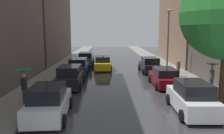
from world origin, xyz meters
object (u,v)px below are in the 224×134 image
parked_car_right_nearest (192,98)px  parked_car_left_nearest (49,102)px  parked_car_left_third (78,67)px  parked_car_right_second (164,78)px  pedestrian_far_side (24,79)px  taxi_midroad (103,63)px  pedestrian_foreground (178,68)px  parked_car_left_fourth (86,59)px  parked_car_left_second (70,77)px  parked_car_right_third (150,65)px  lamp_post_right (168,36)px  pedestrian_near_tree (212,71)px

parked_car_right_nearest → parked_car_left_nearest: bearing=95.5°
parked_car_left_third → parked_car_right_nearest: (7.81, -11.68, 0.04)m
parked_car_right_second → pedestrian_far_side: size_ratio=2.09×
pedestrian_far_side → taxi_midroad: bearing=-141.4°
parked_car_right_second → pedestrian_foreground: bearing=-34.2°
parked_car_left_fourth → pedestrian_foreground: bearing=-132.4°
parked_car_left_third → parked_car_left_fourth: size_ratio=1.00×
parked_car_left_fourth → parked_car_right_second: 14.18m
parked_car_right_second → taxi_midroad: (-5.26, 8.27, 0.04)m
parked_car_left_second → pedestrian_foreground: bearing=-72.0°
parked_car_right_third → taxi_midroad: size_ratio=0.95×
parked_car_right_third → parked_car_left_nearest: bearing=148.0°
parked_car_left_fourth → parked_car_right_nearest: 19.68m
parked_car_left_fourth → lamp_post_right: size_ratio=0.69×
parked_car_right_nearest → taxi_midroad: 15.39m
parked_car_right_nearest → pedestrian_foreground: (2.21, 9.45, 0.18)m
taxi_midroad → parked_car_right_second: bearing=-148.0°
parked_car_right_third → pedestrian_near_tree: 8.88m
parked_car_right_nearest → lamp_post_right: (1.71, 11.79, 3.16)m
parked_car_left_second → pedestrian_near_tree: pedestrian_near_tree is taller
parked_car_left_fourth → taxi_midroad: (2.37, -3.68, -0.04)m
parked_car_right_second → pedestrian_foreground: pedestrian_foreground is taller
pedestrian_far_side → parked_car_left_nearest: bearing=102.5°
parked_car_right_second → lamp_post_right: (1.70, 5.60, 3.27)m
parked_car_left_nearest → parked_car_left_second: bearing=-2.7°
parked_car_left_nearest → pedestrian_foreground: 14.15m
parked_car_right_second → lamp_post_right: lamp_post_right is taller
parked_car_right_nearest → pedestrian_foreground: pedestrian_foreground is taller
pedestrian_far_side → pedestrian_near_tree: bearing=160.2°
parked_car_left_nearest → parked_car_right_nearest: (7.82, 0.54, 0.02)m
lamp_post_right → parked_car_left_nearest: bearing=-127.7°
parked_car_left_third → pedestrian_far_side: size_ratio=2.20×
parked_car_right_second → pedestrian_far_side: 10.94m
parked_car_right_second → pedestrian_foreground: 3.94m
parked_car_left_second → parked_car_left_nearest: bearing=179.4°
parked_car_left_fourth → parked_car_right_third: (7.61, -5.58, -0.02)m
parked_car_left_third → lamp_post_right: bearing=-90.0°
taxi_midroad → pedestrian_far_side: 13.77m
parked_car_right_nearest → lamp_post_right: lamp_post_right is taller
parked_car_right_second → parked_car_left_third: bearing=54.8°
pedestrian_far_side → pedestrian_foreground: bearing=-178.5°
taxi_midroad → lamp_post_right: lamp_post_right is taller
parked_car_right_nearest → taxi_midroad: taxi_midroad is taller
parked_car_left_nearest → parked_car_right_nearest: 7.84m
pedestrian_near_tree → lamp_post_right: size_ratio=0.30×
parked_car_left_nearest → pedestrian_far_side: (-2.01, 2.05, 0.82)m
pedestrian_far_side → parked_car_left_third: bearing=-133.2°
taxi_midroad → pedestrian_far_side: bearing=160.1°
parked_car_right_nearest → pedestrian_far_side: 9.98m
taxi_midroad → pedestrian_foreground: size_ratio=2.71×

